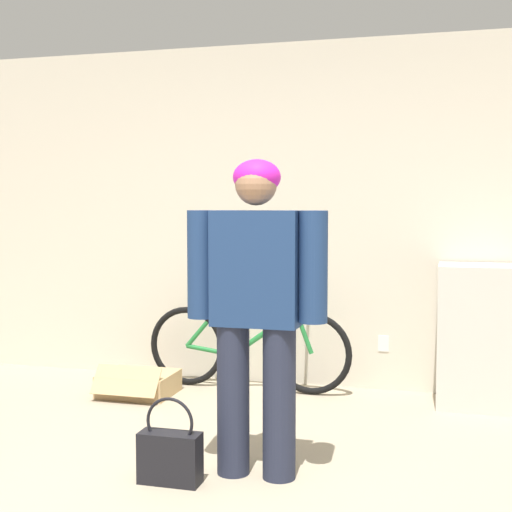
{
  "coord_description": "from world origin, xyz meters",
  "views": [
    {
      "loc": [
        1.02,
        -2.68,
        1.38
      ],
      "look_at": [
        0.08,
        0.74,
        1.13
      ],
      "focal_mm": 50.0,
      "sensor_mm": 36.0,
      "label": 1
    }
  ],
  "objects_px": {
    "person": "(256,300)",
    "cardboard_box": "(138,383)",
    "bicycle": "(247,346)",
    "handbag": "(170,455)"
  },
  "relations": [
    {
      "from": "person",
      "to": "bicycle",
      "type": "height_order",
      "value": "person"
    },
    {
      "from": "bicycle",
      "to": "cardboard_box",
      "type": "xyz_separation_m",
      "value": [
        -0.73,
        -0.34,
        -0.24
      ]
    },
    {
      "from": "bicycle",
      "to": "cardboard_box",
      "type": "relative_size",
      "value": 3.05
    },
    {
      "from": "person",
      "to": "cardboard_box",
      "type": "distance_m",
      "value": 1.96
    },
    {
      "from": "handbag",
      "to": "cardboard_box",
      "type": "height_order",
      "value": "handbag"
    },
    {
      "from": "person",
      "to": "cardboard_box",
      "type": "height_order",
      "value": "person"
    },
    {
      "from": "bicycle",
      "to": "cardboard_box",
      "type": "bearing_deg",
      "value": -153.22
    },
    {
      "from": "person",
      "to": "handbag",
      "type": "xyz_separation_m",
      "value": [
        -0.38,
        -0.21,
        -0.76
      ]
    },
    {
      "from": "person",
      "to": "cardboard_box",
      "type": "xyz_separation_m",
      "value": [
        -1.24,
        1.28,
        -0.82
      ]
    },
    {
      "from": "person",
      "to": "bicycle",
      "type": "bearing_deg",
      "value": 108.04
    }
  ]
}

